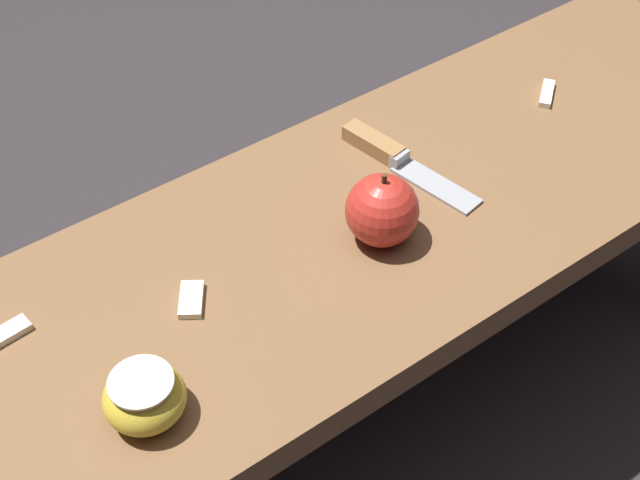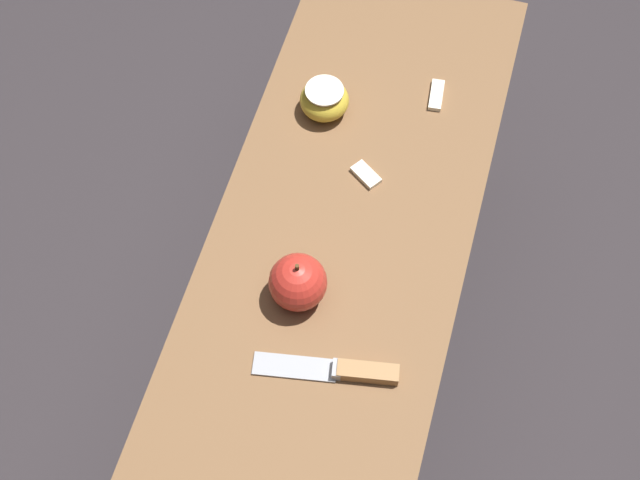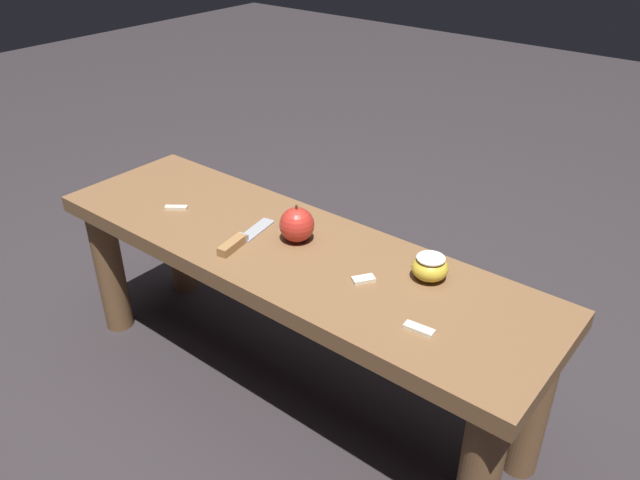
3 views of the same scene
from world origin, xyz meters
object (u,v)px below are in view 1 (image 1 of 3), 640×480
Objects in this scene: wooden_bench at (360,274)px; apple_whole at (380,212)px; knife at (390,155)px; apple_cut at (144,397)px.

apple_whole reaches higher than wooden_bench.
wooden_bench is 6.37× the size of knife.
apple_whole is at bearing 83.72° from wooden_bench.
knife is at bearing -145.59° from wooden_bench.
wooden_bench is at bearing -65.54° from knife.
apple_cut is at bearing 14.88° from wooden_bench.
wooden_bench is at bearing -96.28° from apple_whole.
knife is at bearing -160.20° from apple_cut.
knife is 0.43m from apple_cut.
knife is 0.14m from apple_whole.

